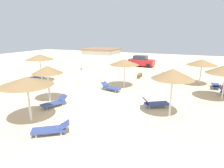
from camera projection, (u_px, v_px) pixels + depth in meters
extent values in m
plane|color=beige|center=(94.00, 112.00, 12.73)|extent=(80.00, 80.00, 0.00)
cylinder|color=silver|center=(124.00, 76.00, 18.29)|extent=(0.12, 0.12, 2.31)
cone|color=olive|center=(124.00, 62.00, 17.95)|extent=(2.78, 2.78, 0.53)
cylinder|color=silver|center=(200.00, 75.00, 19.18)|extent=(0.12, 0.12, 2.13)
cone|color=olive|center=(202.00, 62.00, 18.86)|extent=(2.95, 2.95, 0.59)
cylinder|color=silver|center=(171.00, 97.00, 11.75)|extent=(0.12, 0.12, 2.53)
cone|color=olive|center=(173.00, 74.00, 11.37)|extent=(2.56, 2.56, 0.62)
cylinder|color=silver|center=(41.00, 71.00, 20.00)|extent=(0.12, 0.12, 2.56)
cone|color=olive|center=(40.00, 57.00, 19.63)|extent=(2.83, 2.83, 0.56)
cylinder|color=silver|center=(224.00, 86.00, 14.79)|extent=(0.12, 0.12, 2.23)
cylinder|color=silver|center=(49.00, 87.00, 14.48)|extent=(0.12, 0.12, 2.29)
cone|color=olive|center=(47.00, 70.00, 14.14)|extent=(2.30, 2.30, 0.57)
cylinder|color=silver|center=(29.00, 103.00, 11.02)|extent=(0.12, 0.12, 2.35)
cone|color=olive|center=(27.00, 81.00, 10.69)|extent=(2.99, 2.99, 0.48)
cube|color=#33478C|center=(112.00, 88.00, 17.26)|extent=(1.80, 1.00, 0.12)
cube|color=#33478C|center=(105.00, 84.00, 17.66)|extent=(0.59, 0.73, 0.43)
cylinder|color=silver|center=(105.00, 89.00, 17.48)|extent=(0.06, 0.06, 0.22)
cylinder|color=silver|center=(108.00, 88.00, 17.82)|extent=(0.06, 0.06, 0.22)
cylinder|color=silver|center=(116.00, 92.00, 16.79)|extent=(0.06, 0.06, 0.22)
cylinder|color=silver|center=(118.00, 90.00, 17.13)|extent=(0.06, 0.06, 0.22)
cube|color=#33478C|center=(216.00, 85.00, 18.19)|extent=(0.66, 1.71, 0.12)
cube|color=#33478C|center=(217.00, 85.00, 17.42)|extent=(0.64, 0.52, 0.35)
cylinder|color=silver|center=(219.00, 89.00, 17.61)|extent=(0.06, 0.06, 0.22)
cylinder|color=silver|center=(213.00, 88.00, 17.78)|extent=(0.06, 0.06, 0.22)
cylinder|color=silver|center=(217.00, 86.00, 18.68)|extent=(0.06, 0.06, 0.22)
cylinder|color=silver|center=(212.00, 85.00, 18.85)|extent=(0.06, 0.06, 0.22)
cube|color=#33478C|center=(157.00, 104.00, 13.43)|extent=(1.77, 1.48, 0.12)
cube|color=#33478C|center=(146.00, 101.00, 13.22)|extent=(0.71, 0.77, 0.46)
cylinder|color=silver|center=(150.00, 108.00, 13.16)|extent=(0.06, 0.06, 0.22)
cylinder|color=silver|center=(147.00, 105.00, 13.58)|extent=(0.06, 0.06, 0.22)
cylinder|color=silver|center=(166.00, 106.00, 13.37)|extent=(0.06, 0.06, 0.22)
cylinder|color=silver|center=(163.00, 104.00, 13.79)|extent=(0.06, 0.06, 0.22)
cube|color=#33478C|center=(36.00, 77.00, 21.69)|extent=(1.33, 1.81, 0.12)
cube|color=#33478C|center=(43.00, 74.00, 22.13)|extent=(0.80, 0.74, 0.36)
cylinder|color=silver|center=(41.00, 77.00, 22.27)|extent=(0.06, 0.06, 0.22)
cylinder|color=silver|center=(42.00, 78.00, 21.94)|extent=(0.06, 0.06, 0.22)
cylinder|color=silver|center=(30.00, 79.00, 21.52)|extent=(0.06, 0.06, 0.22)
cylinder|color=silver|center=(31.00, 80.00, 21.20)|extent=(0.06, 0.06, 0.22)
cube|color=#33478C|center=(222.00, 89.00, 16.15)|extent=(0.59, 0.73, 0.46)
cylinder|color=silver|center=(223.00, 95.00, 15.97)|extent=(0.06, 0.06, 0.22)
cylinder|color=silver|center=(224.00, 93.00, 16.30)|extent=(0.06, 0.06, 0.22)
cube|color=#33478C|center=(53.00, 103.00, 13.49)|extent=(1.24, 1.82, 0.12)
cube|color=#33478C|center=(63.00, 97.00, 13.96)|extent=(0.77, 0.67, 0.43)
cylinder|color=silver|center=(59.00, 103.00, 14.09)|extent=(0.06, 0.06, 0.22)
cylinder|color=silver|center=(62.00, 104.00, 13.78)|extent=(0.06, 0.06, 0.22)
cylinder|color=silver|center=(44.00, 107.00, 13.29)|extent=(0.06, 0.06, 0.22)
cylinder|color=silver|center=(47.00, 109.00, 12.98)|extent=(0.06, 0.06, 0.22)
cube|color=#33478C|center=(49.00, 130.00, 9.78)|extent=(1.75, 1.52, 0.12)
cube|color=#33478C|center=(65.00, 125.00, 9.90)|extent=(0.80, 0.82, 0.33)
cylinder|color=silver|center=(61.00, 130.00, 10.16)|extent=(0.06, 0.06, 0.22)
cylinder|color=silver|center=(61.00, 134.00, 9.74)|extent=(0.06, 0.06, 0.22)
cylinder|color=silver|center=(38.00, 132.00, 9.91)|extent=(0.06, 0.06, 0.22)
cylinder|color=silver|center=(36.00, 136.00, 9.49)|extent=(0.06, 0.06, 0.22)
cube|color=brown|center=(140.00, 74.00, 22.44)|extent=(0.49, 1.52, 0.08)
cube|color=brown|center=(139.00, 77.00, 22.00)|extent=(0.37, 0.14, 0.41)
cube|color=brown|center=(141.00, 75.00, 23.00)|extent=(0.37, 0.14, 0.41)
cube|color=brown|center=(163.00, 73.00, 22.74)|extent=(0.53, 1.53, 0.08)
cube|color=brown|center=(163.00, 76.00, 22.30)|extent=(0.37, 0.15, 0.41)
cube|color=brown|center=(164.00, 75.00, 23.30)|extent=(0.37, 0.15, 0.41)
cube|color=brown|center=(166.00, 74.00, 22.68)|extent=(0.63, 1.54, 0.08)
cube|color=brown|center=(166.00, 77.00, 22.23)|extent=(0.37, 0.18, 0.41)
cube|color=brown|center=(166.00, 75.00, 23.26)|extent=(0.37, 0.18, 0.41)
cube|color=#B21E23|center=(141.00, 62.00, 30.16)|extent=(4.11, 1.97, 0.90)
cube|color=#262D38|center=(140.00, 57.00, 30.06)|extent=(2.10, 1.69, 0.60)
cylinder|color=black|center=(151.00, 64.00, 30.40)|extent=(0.65, 0.26, 0.64)
cylinder|color=black|center=(148.00, 66.00, 28.89)|extent=(0.65, 0.26, 0.64)
cylinder|color=black|center=(135.00, 63.00, 31.61)|extent=(0.65, 0.26, 0.64)
cylinder|color=black|center=(131.00, 65.00, 30.10)|extent=(0.65, 0.26, 0.64)
cube|color=white|center=(101.00, 60.00, 27.19)|extent=(4.29, 3.69, 2.85)
cube|color=#8C6B4C|center=(101.00, 49.00, 26.79)|extent=(4.69, 4.09, 0.20)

